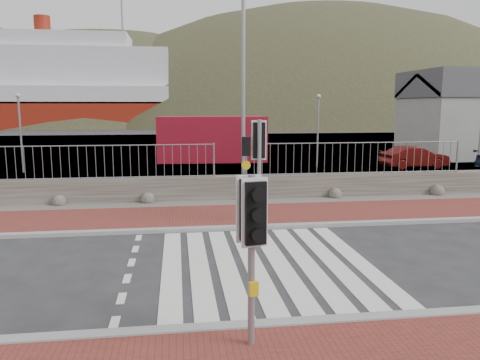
{
  "coord_description": "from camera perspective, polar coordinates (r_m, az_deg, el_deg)",
  "views": [
    {
      "loc": [
        -1.93,
        -9.84,
        3.51
      ],
      "look_at": [
        -0.19,
        3.0,
        1.43
      ],
      "focal_mm": 35.0,
      "sensor_mm": 36.0,
      "label": 1
    }
  ],
  "objects": [
    {
      "name": "gravel_strip",
      "position": [
        16.82,
        -0.94,
        -2.83
      ],
      "size": [
        40.0,
        1.5,
        0.06
      ],
      "primitive_type": "cube",
      "color": "#59544C",
      "rests_on": "ground"
    },
    {
      "name": "shipping_container",
      "position": [
        29.78,
        -3.46,
        5.05
      ],
      "size": [
        6.84,
        3.03,
        2.81
      ],
      "primitive_type": "cube",
      "rotation": [
        0.0,
        0.0,
        -0.03
      ],
      "color": "maroon",
      "rests_on": "ground"
    },
    {
      "name": "water",
      "position": [
        72.85,
        -6.2,
        6.3
      ],
      "size": [
        220.0,
        50.0,
        0.05
      ],
      "primitive_type": "cube",
      "color": "#3F4C54",
      "rests_on": "ground"
    },
    {
      "name": "ground",
      "position": [
        10.62,
        3.26,
        -10.2
      ],
      "size": [
        220.0,
        220.0,
        0.0
      ],
      "primitive_type": "plane",
      "color": "#28282B",
      "rests_on": "ground"
    },
    {
      "name": "sidewalk_far",
      "position": [
        14.88,
        -0.03,
        -4.37
      ],
      "size": [
        40.0,
        3.0,
        0.08
      ],
      "primitive_type": "cube",
      "color": "maroon",
      "rests_on": "ground"
    },
    {
      "name": "car_b",
      "position": [
        28.14,
        20.52,
        2.62
      ],
      "size": [
        3.77,
        1.51,
        1.22
      ],
      "primitive_type": "imported",
      "rotation": [
        0.0,
        0.0,
        1.63
      ],
      "color": "#540E0C",
      "rests_on": "ground"
    },
    {
      "name": "zebra_crossing",
      "position": [
        10.62,
        3.26,
        -10.17
      ],
      "size": [
        4.62,
        5.6,
        0.01
      ],
      "color": "silver",
      "rests_on": "ground"
    },
    {
      "name": "traffic_signal_near",
      "position": [
        6.55,
        1.41,
        -5.47
      ],
      "size": [
        0.4,
        0.27,
        2.57
      ],
      "rotation": [
        0.0,
        0.0,
        0.15
      ],
      "color": "gray",
      "rests_on": "ground"
    },
    {
      "name": "streetlight",
      "position": [
        18.14,
        0.88,
        13.54
      ],
      "size": [
        1.76,
        0.86,
        8.72
      ],
      "rotation": [
        0.0,
        0.0,
        -0.39
      ],
      "color": "gray",
      "rests_on": "ground"
    },
    {
      "name": "kerb_far",
      "position": [
        13.44,
        0.82,
        -5.81
      ],
      "size": [
        40.0,
        0.25,
        0.12
      ],
      "primitive_type": "cube",
      "color": "gray",
      "rests_on": "ground"
    },
    {
      "name": "hills_backdrop",
      "position": [
        101.66,
        -2.55,
        -6.04
      ],
      "size": [
        254.0,
        90.0,
        100.0
      ],
      "color": "#2F341F",
      "rests_on": "ground"
    },
    {
      "name": "car_a",
      "position": [
        28.68,
        20.26,
        2.81
      ],
      "size": [
        4.02,
        2.43,
        1.28
      ],
      "primitive_type": "imported",
      "rotation": [
        0.0,
        0.0,
        1.31
      ],
      "color": "black",
      "rests_on": "ground"
    },
    {
      "name": "ferry",
      "position": [
        81.01,
        -24.34,
        9.63
      ],
      "size": [
        50.0,
        16.0,
        20.0
      ],
      "color": "maroon",
      "rests_on": "ground"
    },
    {
      "name": "traffic_signal_far",
      "position": [
        13.67,
        2.19,
        3.79
      ],
      "size": [
        0.75,
        0.3,
        3.1
      ],
      "rotation": [
        0.0,
        0.0,
        3.06
      ],
      "color": "gray",
      "rests_on": "ground"
    },
    {
      "name": "quay",
      "position": [
        37.95,
        -4.76,
        3.78
      ],
      "size": [
        120.0,
        40.0,
        0.5
      ],
      "primitive_type": "cube",
      "color": "#4C4C4F",
      "rests_on": "ground"
    },
    {
      "name": "railing",
      "position": [
        17.18,
        -1.21,
        3.47
      ],
      "size": [
        18.07,
        0.07,
        1.22
      ],
      "color": "gray",
      "rests_on": "stone_wall"
    },
    {
      "name": "kerb_near",
      "position": [
        7.9,
        7.56,
        -16.93
      ],
      "size": [
        40.0,
        0.25,
        0.12
      ],
      "primitive_type": "cube",
      "color": "gray",
      "rests_on": "ground"
    },
    {
      "name": "stone_wall",
      "position": [
        17.52,
        -1.25,
        -0.95
      ],
      "size": [
        40.0,
        0.6,
        0.9
      ],
      "primitive_type": "cube",
      "color": "#4C453F",
      "rests_on": "ground"
    }
  ]
}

